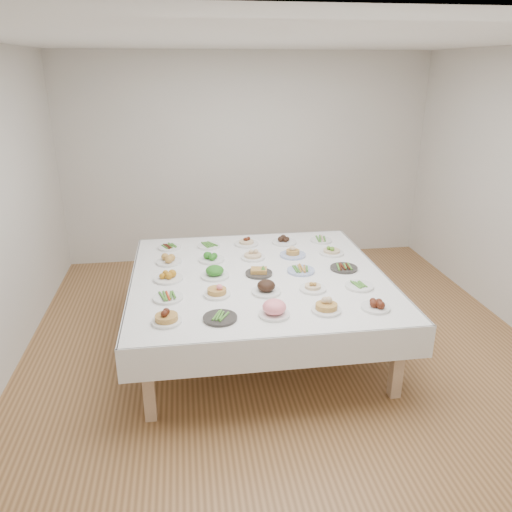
{
  "coord_description": "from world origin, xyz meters",
  "views": [
    {
      "loc": [
        -0.88,
        -4.3,
        2.6
      ],
      "look_at": [
        -0.22,
        0.16,
        0.88
      ],
      "focal_mm": 35.0,
      "sensor_mm": 36.0,
      "label": 1
    }
  ],
  "objects": [
    {
      "name": "dish_0",
      "position": [
        -1.06,
        -0.83,
        0.82
      ],
      "size": [
        0.24,
        0.23,
        0.14
      ],
      "color": "silver",
      "rests_on": "display_table"
    },
    {
      "name": "dish_5",
      "position": [
        -1.06,
        -0.41,
        0.78
      ],
      "size": [
        0.25,
        0.25,
        0.06
      ],
      "color": "silver",
      "rests_on": "display_table"
    },
    {
      "name": "room_envelope",
      "position": [
        0.0,
        0.0,
        1.83
      ],
      "size": [
        5.02,
        5.02,
        2.81
      ],
      "color": "#9E7042",
      "rests_on": "ground"
    },
    {
      "name": "dish_2",
      "position": [
        -0.22,
        -0.83,
        0.82
      ],
      "size": [
        0.26,
        0.26,
        0.14
      ],
      "color": "silver",
      "rests_on": "display_table"
    },
    {
      "name": "dish_6",
      "position": [
        -0.65,
        -0.4,
        0.82
      ],
      "size": [
        0.24,
        0.23,
        0.14
      ],
      "color": "silver",
      "rests_on": "display_table"
    },
    {
      "name": "dish_19",
      "position": [
        0.62,
        0.44,
        0.82
      ],
      "size": [
        0.25,
        0.25,
        0.14
      ],
      "color": "silver",
      "rests_on": "display_table"
    },
    {
      "name": "dish_16",
      "position": [
        -0.64,
        0.43,
        0.8
      ],
      "size": [
        0.26,
        0.26,
        0.12
      ],
      "color": "silver",
      "rests_on": "display_table"
    },
    {
      "name": "dish_13",
      "position": [
        0.19,
        0.01,
        0.78
      ],
      "size": [
        0.26,
        0.26,
        0.06
      ],
      "color": "#4C66B2",
      "rests_on": "display_table"
    },
    {
      "name": "dish_15",
      "position": [
        -1.07,
        0.43,
        0.8
      ],
      "size": [
        0.25,
        0.25,
        0.11
      ],
      "color": "silver",
      "rests_on": "display_table"
    },
    {
      "name": "dish_24",
      "position": [
        0.62,
        0.85,
        0.78
      ],
      "size": [
        0.24,
        0.24,
        0.06
      ],
      "color": "silver",
      "rests_on": "display_table"
    },
    {
      "name": "dish_12",
      "position": [
        -0.22,
        0.01,
        0.8
      ],
      "size": [
        0.25,
        0.25,
        0.11
      ],
      "color": "#2D2A28",
      "rests_on": "display_table"
    },
    {
      "name": "display_table",
      "position": [
        -0.22,
        0.01,
        0.69
      ],
      "size": [
        2.39,
        2.39,
        0.75
      ],
      "color": "white",
      "rests_on": "ground"
    },
    {
      "name": "dish_4",
      "position": [
        0.61,
        -0.84,
        0.8
      ],
      "size": [
        0.23,
        0.23,
        0.1
      ],
      "color": "silver",
      "rests_on": "display_table"
    },
    {
      "name": "dish_21",
      "position": [
        -0.64,
        0.85,
        0.77
      ],
      "size": [
        0.25,
        0.24,
        0.06
      ],
      "color": "silver",
      "rests_on": "display_table"
    },
    {
      "name": "dish_9",
      "position": [
        0.63,
        -0.41,
        0.77
      ],
      "size": [
        0.25,
        0.25,
        0.05
      ],
      "color": "silver",
      "rests_on": "display_table"
    },
    {
      "name": "dish_14",
      "position": [
        0.62,
        0.02,
        0.78
      ],
      "size": [
        0.26,
        0.26,
        0.06
      ],
      "color": "#2D2A28",
      "rests_on": "display_table"
    },
    {
      "name": "dish_22",
      "position": [
        -0.23,
        0.85,
        0.81
      ],
      "size": [
        0.26,
        0.26,
        0.13
      ],
      "color": "silver",
      "rests_on": "display_table"
    },
    {
      "name": "dish_1",
      "position": [
        -0.65,
        -0.83,
        0.78
      ],
      "size": [
        0.27,
        0.26,
        0.06
      ],
      "color": "#2D2A28",
      "rests_on": "display_table"
    },
    {
      "name": "dish_23",
      "position": [
        0.2,
        0.85,
        0.8
      ],
      "size": [
        0.27,
        0.27,
        0.11
      ],
      "color": "silver",
      "rests_on": "display_table"
    },
    {
      "name": "dish_10",
      "position": [
        -1.06,
        0.0,
        0.8
      ],
      "size": [
        0.27,
        0.27,
        0.12
      ],
      "color": "silver",
      "rests_on": "display_table"
    },
    {
      "name": "dish_18",
      "position": [
        0.21,
        0.44,
        0.82
      ],
      "size": [
        0.26,
        0.26,
        0.15
      ],
      "color": "#4C66B2",
      "rests_on": "display_table"
    },
    {
      "name": "dish_11",
      "position": [
        -0.63,
        0.01,
        0.82
      ],
      "size": [
        0.27,
        0.27,
        0.15
      ],
      "color": "silver",
      "rests_on": "display_table"
    },
    {
      "name": "dish_20",
      "position": [
        -1.07,
        0.86,
        0.77
      ],
      "size": [
        0.24,
        0.24,
        0.05
      ],
      "color": "silver",
      "rests_on": "display_table"
    },
    {
      "name": "dish_8",
      "position": [
        0.2,
        -0.41,
        0.8
      ],
      "size": [
        0.23,
        0.23,
        0.11
      ],
      "color": "silver",
      "rests_on": "display_table"
    },
    {
      "name": "dish_17",
      "position": [
        -0.22,
        0.43,
        0.81
      ],
      "size": [
        0.24,
        0.24,
        0.14
      ],
      "color": "silver",
      "rests_on": "display_table"
    },
    {
      "name": "dish_3",
      "position": [
        0.21,
        -0.82,
        0.82
      ],
      "size": [
        0.24,
        0.24,
        0.15
      ],
      "color": "silver",
      "rests_on": "display_table"
    },
    {
      "name": "dish_7",
      "position": [
        -0.22,
        -0.41,
        0.81
      ],
      "size": [
        0.25,
        0.25,
        0.13
      ],
      "color": "silver",
      "rests_on": "display_table"
    }
  ]
}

